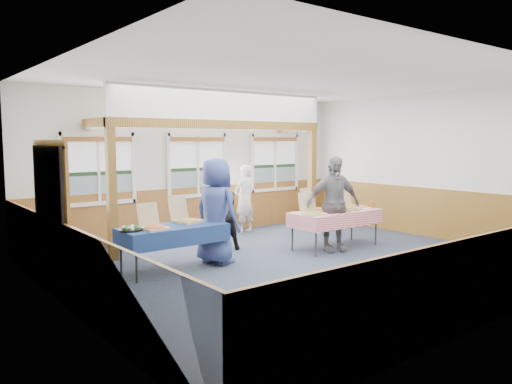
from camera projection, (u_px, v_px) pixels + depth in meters
floor at (300, 264)px, 8.81m from camera, size 8.00×8.00×0.00m
ceiling at (302, 79)px, 8.47m from camera, size 8.00×8.00×0.00m
wall_back at (196, 165)px, 11.39m from camera, size 8.00×0.00×8.00m
wall_front at (504, 189)px, 5.90m from camera, size 8.00×0.00×8.00m
wall_left at (66, 187)px, 6.20m from camera, size 0.00×8.00×8.00m
wall_right at (433, 166)px, 11.09m from camera, size 0.00×8.00×8.00m
wainscot_back at (198, 211)px, 11.48m from camera, size 7.98×0.05×1.10m
wainscot_front at (497, 275)px, 6.02m from camera, size 7.98×0.05×1.10m
wainscot_left at (71, 269)px, 6.32m from camera, size 0.05×6.98×1.10m
wainscot_right at (431, 213)px, 11.18m from camera, size 0.05×6.98×1.10m
cased_opening at (50, 221)px, 6.99m from camera, size 0.06×1.30×2.10m
window_left at (98, 165)px, 9.94m from camera, size 1.56×0.10×1.46m
window_mid at (197, 162)px, 11.35m from camera, size 1.56×0.10×1.46m
window_right at (275, 159)px, 12.75m from camera, size 1.56×0.10×1.46m
post_left at (112, 194)px, 8.96m from camera, size 0.15×0.15×2.40m
post_right at (312, 181)px, 12.02m from camera, size 0.15×0.15×2.40m
cross_beam at (226, 125)px, 10.35m from camera, size 5.15×0.18×0.18m
table_left at (173, 229)px, 8.27m from camera, size 1.91×1.22×0.76m
table_right at (336, 213)px, 10.04m from camera, size 2.01×1.10×0.76m
pizza_box_a at (154, 225)px, 7.93m from camera, size 0.40×0.47×0.41m
pizza_box_b at (186, 219)px, 8.59m from camera, size 0.50×0.57×0.44m
pizza_box_c at (312, 211)px, 9.49m from camera, size 0.45×0.52×0.41m
pizza_box_d at (316, 208)px, 9.95m from camera, size 0.55×0.61×0.46m
pizza_box_e at (347, 207)px, 10.11m from camera, size 0.45×0.53×0.44m
pizza_box_f at (352, 204)px, 10.53m from camera, size 0.42×0.49×0.41m
veggie_tray at (130, 229)px, 7.80m from camera, size 0.37×0.37×0.09m
drink_glass at (373, 205)px, 10.34m from camera, size 0.07×0.07×0.15m
woman_white at (244, 199)px, 11.66m from camera, size 0.65×0.50×1.60m
woman_black at (222, 212)px, 9.84m from camera, size 0.85×0.73×1.54m
man_blue at (216, 211)px, 8.74m from camera, size 0.81×1.04×1.87m
person_grey at (333, 204)px, 9.73m from camera, size 1.19×0.81×1.87m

